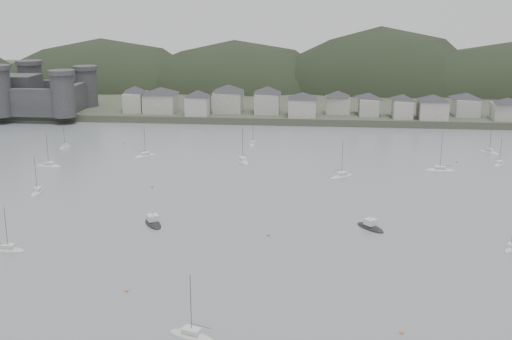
# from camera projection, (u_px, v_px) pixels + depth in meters

# --- Properties ---
(ground) EXTENTS (900.00, 900.00, 0.00)m
(ground) POSITION_uv_depth(u_px,v_px,m) (211.00, 321.00, 105.64)
(ground) COLOR slate
(ground) RESTS_ON ground
(far_shore_land) EXTENTS (900.00, 250.00, 3.00)m
(far_shore_land) POSITION_uv_depth(u_px,v_px,m) (292.00, 84.00, 388.72)
(far_shore_land) COLOR #383D2D
(far_shore_land) RESTS_ON ground
(forested_ridge) EXTENTS (851.55, 103.94, 102.57)m
(forested_ridge) POSITION_uv_depth(u_px,v_px,m) (298.00, 112.00, 366.98)
(forested_ridge) COLOR black
(forested_ridge) RESTS_ON ground
(castle) EXTENTS (66.00, 43.00, 20.00)m
(castle) POSITION_uv_depth(u_px,v_px,m) (16.00, 93.00, 287.05)
(castle) COLOR #323234
(castle) RESTS_ON far_shore_land
(waterfront_town) EXTENTS (451.48, 28.46, 12.92)m
(waterfront_town) POSITION_uv_depth(u_px,v_px,m) (397.00, 103.00, 274.73)
(waterfront_town) COLOR gray
(waterfront_town) RESTS_ON far_shore_land
(moored_fleet) EXTENTS (268.35, 157.89, 13.17)m
(moored_fleet) POSITION_uv_depth(u_px,v_px,m) (188.00, 201.00, 168.39)
(moored_fleet) COLOR #BCBCB7
(moored_fleet) RESTS_ON ground
(motor_launch_near) EXTENTS (7.60, 8.33, 3.98)m
(motor_launch_near) POSITION_uv_depth(u_px,v_px,m) (370.00, 227.00, 148.36)
(motor_launch_near) COLOR black
(motor_launch_near) RESTS_ON ground
(motor_launch_far) EXTENTS (7.06, 9.15, 4.07)m
(motor_launch_far) POSITION_uv_depth(u_px,v_px,m) (153.00, 223.00, 151.11)
(motor_launch_far) COLOR black
(motor_launch_far) RESTS_ON ground
(mooring_buoys) EXTENTS (183.53, 131.27, 0.70)m
(mooring_buoys) POSITION_uv_depth(u_px,v_px,m) (253.00, 216.00, 156.50)
(mooring_buoys) COLOR #CF7145
(mooring_buoys) RESTS_ON ground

